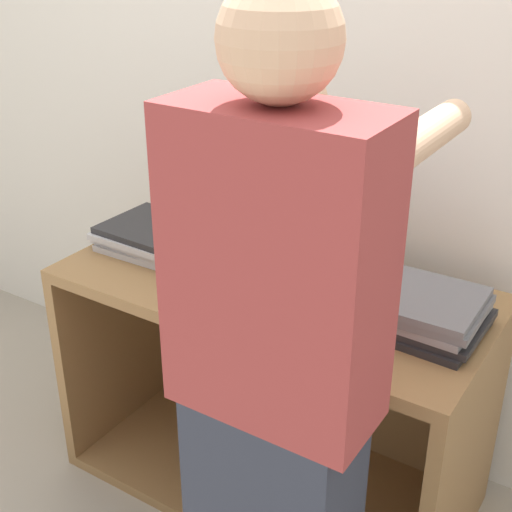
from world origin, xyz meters
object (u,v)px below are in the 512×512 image
Objects in this scene: laptop_open at (283,259)px; person at (277,393)px; laptop_stack_right at (407,307)px; laptop_stack_left at (163,238)px.

person is at bearing -60.46° from laptop_open.
laptop_stack_right is at bearing -7.53° from laptop_open.
laptop_stack_left is 0.78m from laptop_stack_right.
laptop_stack_left is 0.24× the size of person.
laptop_stack_right is at bearing 81.09° from person.
laptop_stack_right is 0.50m from person.
laptop_open is 0.94× the size of laptop_stack_left.
laptop_open reaches higher than laptop_stack_right.
laptop_stack_left is 0.86m from person.
laptop_stack_right is (0.78, -0.00, 0.01)m from laptop_stack_left.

